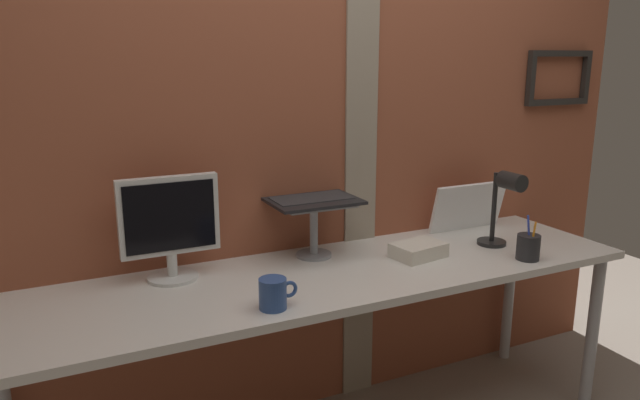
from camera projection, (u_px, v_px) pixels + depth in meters
name	position (u px, v px, depth m)	size (l,w,h in m)	color
brick_wall_back	(316.00, 116.00, 2.42)	(3.14, 0.16, 2.52)	brown
desk	(332.00, 288.00, 2.19)	(2.36, 0.62, 0.73)	silver
monitor	(170.00, 223.00, 2.06)	(0.35, 0.18, 0.37)	silver
laptop_stand	(314.00, 220.00, 2.31)	(0.28, 0.22, 0.22)	gray
laptop	(307.00, 187.00, 2.33)	(0.35, 0.29, 0.20)	black
whiteboard_panel	(468.00, 207.00, 2.67)	(0.38, 0.02, 0.22)	white
desk_lamp	(504.00, 201.00, 2.40)	(0.12, 0.20, 0.32)	black
pen_cup	(528.00, 247.00, 2.29)	(0.09, 0.09, 0.18)	#262628
coffee_mug	(274.00, 293.00, 1.85)	(0.13, 0.09, 0.10)	#2D4C8C
paper_clutter_stack	(418.00, 250.00, 2.33)	(0.20, 0.14, 0.06)	silver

